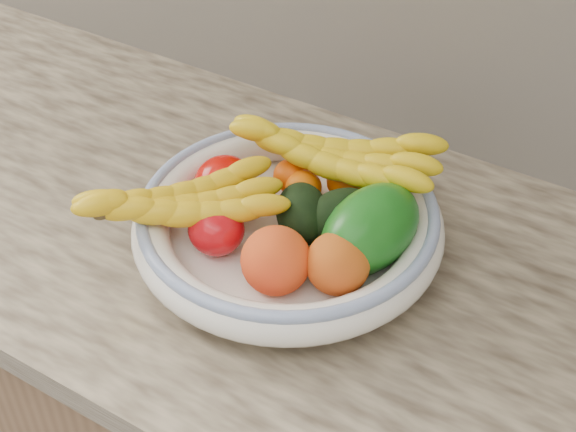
% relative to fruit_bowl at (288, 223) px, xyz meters
% --- Properties ---
extents(fruit_bowl, '(0.39, 0.39, 0.08)m').
position_rel_fruit_bowl_xyz_m(fruit_bowl, '(0.00, 0.00, 0.00)').
color(fruit_bowl, white).
rests_on(fruit_bowl, kitchen_counter).
extents(clementine_back_left, '(0.06, 0.06, 0.04)m').
position_rel_fruit_bowl_xyz_m(clementine_back_left, '(-0.04, 0.08, 0.01)').
color(clementine_back_left, '#F95D05').
rests_on(clementine_back_left, fruit_bowl).
extents(clementine_back_right, '(0.06, 0.06, 0.05)m').
position_rel_fruit_bowl_xyz_m(clementine_back_right, '(0.03, 0.11, 0.01)').
color(clementine_back_right, '#FF6205').
rests_on(clementine_back_right, fruit_bowl).
extents(clementine_back_mid, '(0.06, 0.06, 0.04)m').
position_rel_fruit_bowl_xyz_m(clementine_back_mid, '(-0.02, 0.07, 0.01)').
color(clementine_back_mid, orange).
rests_on(clementine_back_mid, fruit_bowl).
extents(tomato_left, '(0.11, 0.11, 0.07)m').
position_rel_fruit_bowl_xyz_m(tomato_left, '(-0.10, 0.01, 0.01)').
color(tomato_left, '#B80700').
rests_on(tomato_left, fruit_bowl).
extents(tomato_near_left, '(0.09, 0.09, 0.06)m').
position_rel_fruit_bowl_xyz_m(tomato_near_left, '(-0.06, -0.07, 0.01)').
color(tomato_near_left, red).
rests_on(tomato_near_left, fruit_bowl).
extents(avocado_center, '(0.11, 0.12, 0.07)m').
position_rel_fruit_bowl_xyz_m(avocado_center, '(0.02, 0.01, 0.02)').
color(avocado_center, black).
rests_on(avocado_center, fruit_bowl).
extents(avocado_right, '(0.11, 0.12, 0.07)m').
position_rel_fruit_bowl_xyz_m(avocado_right, '(0.06, 0.03, 0.02)').
color(avocado_right, black).
rests_on(avocado_right, fruit_bowl).
extents(green_mango, '(0.15, 0.17, 0.13)m').
position_rel_fruit_bowl_xyz_m(green_mango, '(0.11, 0.01, 0.03)').
color(green_mango, '#105710').
rests_on(green_mango, fruit_bowl).
extents(peach_front, '(0.09, 0.09, 0.08)m').
position_rel_fruit_bowl_xyz_m(peach_front, '(0.03, -0.08, 0.02)').
color(peach_front, orange).
rests_on(peach_front, fruit_bowl).
extents(peach_right, '(0.09, 0.09, 0.08)m').
position_rel_fruit_bowl_xyz_m(peach_right, '(0.10, -0.05, 0.02)').
color(peach_right, orange).
rests_on(peach_right, fruit_bowl).
extents(banana_bunch_back, '(0.31, 0.17, 0.08)m').
position_rel_fruit_bowl_xyz_m(banana_bunch_back, '(0.01, 0.10, 0.04)').
color(banana_bunch_back, yellow).
rests_on(banana_bunch_back, fruit_bowl).
extents(banana_bunch_front, '(0.26, 0.27, 0.07)m').
position_rel_fruit_bowl_xyz_m(banana_bunch_front, '(-0.11, -0.08, 0.03)').
color(banana_bunch_front, yellow).
rests_on(banana_bunch_front, fruit_bowl).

